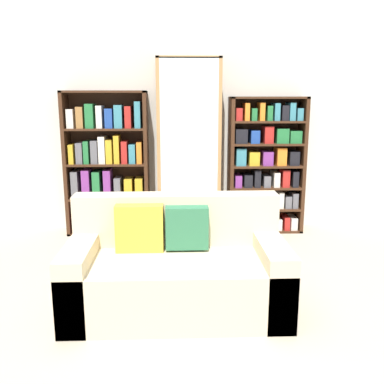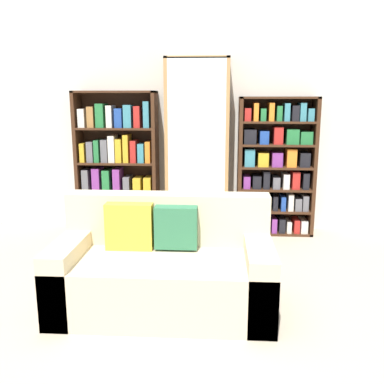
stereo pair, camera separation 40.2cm
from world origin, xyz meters
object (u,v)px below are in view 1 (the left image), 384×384
display_cabinet (189,149)px  wine_bottle (240,251)px  couch (176,270)px  bookshelf_left (107,167)px  bookshelf_right (266,167)px

display_cabinet → wine_bottle: bearing=-69.0°
couch → wine_bottle: size_ratio=3.99×
bookshelf_left → display_cabinet: 0.97m
couch → wine_bottle: couch is taller
bookshelf_left → bookshelf_right: 1.86m
bookshelf_right → couch: bearing=-119.1°
display_cabinet → wine_bottle: 1.49m
couch → display_cabinet: bearing=85.3°
couch → display_cabinet: display_cabinet is taller
display_cabinet → bookshelf_right: (0.91, 0.02, -0.21)m
bookshelf_left → wine_bottle: size_ratio=4.09×
bookshelf_left → bookshelf_right: size_ratio=1.04×
couch → bookshelf_left: (-0.79, 1.91, 0.49)m
bookshelf_left → display_cabinet: (0.95, -0.02, 0.20)m
bookshelf_right → wine_bottle: bearing=-111.6°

